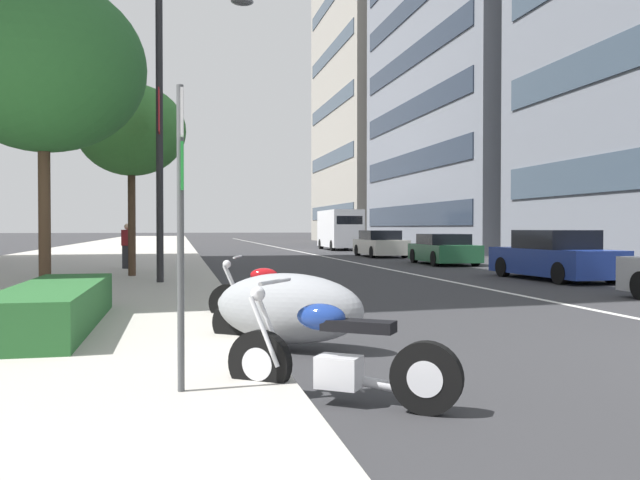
{
  "coord_description": "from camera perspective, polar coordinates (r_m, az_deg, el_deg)",
  "views": [
    {
      "loc": [
        -5.27,
        7.68,
        1.56
      ],
      "look_at": [
        16.15,
        3.08,
        1.15
      ],
      "focal_mm": 37.06,
      "sensor_mm": 36.0,
      "label": 1
    }
  ],
  "objects": [
    {
      "name": "parking_sign_by_curb",
      "position": [
        5.78,
        -11.9,
        3.39
      ],
      "size": [
        0.32,
        0.06,
        2.63
      ],
      "color": "#47494C",
      "rests_on": "sidewalk_right_plaza"
    },
    {
      "name": "clipped_hedge_bed",
      "position": [
        10.1,
        -21.88,
        -5.31
      ],
      "size": [
        4.61,
        1.1,
        0.6
      ],
      "primitive_type": "cube",
      "color": "#28602D",
      "rests_on": "sidewalk_right_plaza"
    },
    {
      "name": "pedestrian_on_plaza",
      "position": [
        23.7,
        -16.29,
        -0.5
      ],
      "size": [
        0.47,
        0.4,
        1.55
      ],
      "rotation": [
        0.0,
        0.0,
        4.3
      ],
      "color": "#2D2D33",
      "rests_on": "sidewalk_right_plaza"
    },
    {
      "name": "motorcycle_by_sign_pole",
      "position": [
        10.92,
        -4.09,
        -4.95
      ],
      "size": [
        0.83,
        2.12,
        1.09
      ],
      "rotation": [
        0.0,
        0.0,
        1.29
      ],
      "color": "black",
      "rests_on": "ground"
    },
    {
      "name": "street_tree_by_lamp_post",
      "position": [
        13.74,
        -22.78,
        13.64
      ],
      "size": [
        3.77,
        3.77,
        6.03
      ],
      "color": "#473323",
      "rests_on": "sidewalk_right_plaza"
    },
    {
      "name": "car_mid_block_traffic",
      "position": [
        20.95,
        19.58,
        -1.38
      ],
      "size": [
        4.64,
        2.04,
        1.49
      ],
      "rotation": [
        0.0,
        0.0,
        0.05
      ],
      "color": "navy",
      "rests_on": "ground"
    },
    {
      "name": "office_tower_far_left_down_avenue",
      "position": [
        77.15,
        7.91,
        15.1
      ],
      "size": [
        21.66,
        18.66,
        40.55
      ],
      "color": "gray",
      "rests_on": "ground"
    },
    {
      "name": "motorcycle_second_in_row",
      "position": [
        8.42,
        -2.89,
        -5.93
      ],
      "size": [
        1.86,
        2.11,
        0.98
      ],
      "rotation": [
        0.0,
        0.0,
        0.93
      ],
      "color": "gray",
      "rests_on": "ground"
    },
    {
      "name": "office_tower_mid_left",
      "position": [
        53.13,
        17.02,
        16.02
      ],
      "size": [
        22.76,
        17.33,
        30.6
      ],
      "color": "slate",
      "rests_on": "ground"
    },
    {
      "name": "lane_centre_stripe",
      "position": [
        41.03,
        -1.32,
        -1.1
      ],
      "size": [
        110.0,
        0.16,
        0.01
      ],
      "primitive_type": "cube",
      "color": "silver",
      "rests_on": "ground"
    },
    {
      "name": "sidewalk_right_plaza",
      "position": [
        35.51,
        -18.35,
        -1.38
      ],
      "size": [
        160.0,
        9.82,
        0.15
      ],
      "primitive_type": "cube",
      "color": "#B2ADA3",
      "rests_on": "ground"
    },
    {
      "name": "street_lamp_with_banners",
      "position": [
        17.78,
        -12.45,
        11.34
      ],
      "size": [
        1.26,
        2.52,
        7.54
      ],
      "color": "#232326",
      "rests_on": "sidewalk_right_plaza"
    },
    {
      "name": "street_tree_near_plaza_corner",
      "position": [
        20.29,
        -15.98,
        9.09
      ],
      "size": [
        3.15,
        3.15,
        5.6
      ],
      "color": "#473323",
      "rests_on": "sidewalk_right_plaza"
    },
    {
      "name": "car_lead_in_lane",
      "position": [
        28.51,
        10.61,
        -0.84
      ],
      "size": [
        4.23,
        2.08,
        1.29
      ],
      "rotation": [
        0.0,
        0.0,
        -0.04
      ],
      "color": "#236038",
      "rests_on": "ground"
    },
    {
      "name": "car_following_behind",
      "position": [
        35.42,
        5.22,
        -0.37
      ],
      "size": [
        4.39,
        1.93,
        1.41
      ],
      "rotation": [
        0.0,
        0.0,
        0.0
      ],
      "color": "beige",
      "rests_on": "ground"
    },
    {
      "name": "delivery_van_ahead",
      "position": [
        46.4,
        1.72,
        0.97
      ],
      "size": [
        5.9,
        2.23,
        2.77
      ],
      "rotation": [
        0.0,
        0.0,
        -0.02
      ],
      "color": "silver",
      "rests_on": "ground"
    },
    {
      "name": "motorcycle_mid_row",
      "position": [
        5.91,
        1.42,
        -10.16
      ],
      "size": [
        1.33,
        1.86,
        1.08
      ],
      "rotation": [
        0.0,
        0.0,
        0.97
      ],
      "color": "black",
      "rests_on": "ground"
    }
  ]
}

